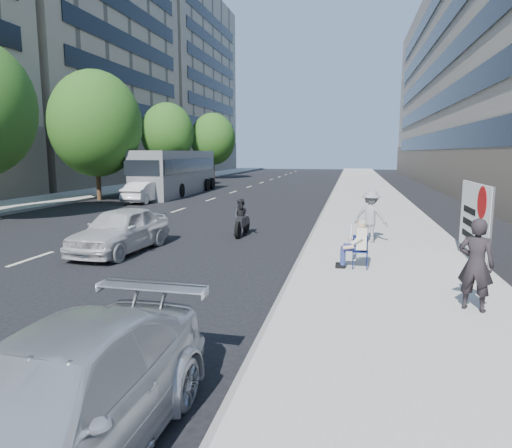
% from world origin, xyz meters
% --- Properties ---
extents(ground, '(160.00, 160.00, 0.00)m').
position_xyz_m(ground, '(0.00, 0.00, 0.00)').
color(ground, black).
rests_on(ground, ground).
extents(near_sidewalk, '(5.00, 120.00, 0.15)m').
position_xyz_m(near_sidewalk, '(4.00, 20.00, 0.07)').
color(near_sidewalk, '#9B9991').
rests_on(near_sidewalk, ground).
extents(far_sidewalk, '(4.50, 120.00, 0.15)m').
position_xyz_m(far_sidewalk, '(-16.75, 20.00, 0.07)').
color(far_sidewalk, '#9B9991').
rests_on(far_sidewalk, ground).
extents(far_bldg_mid, '(22.00, 26.00, 34.00)m').
position_xyz_m(far_bldg_mid, '(-30.00, 34.00, 17.00)').
color(far_bldg_mid, tan).
rests_on(far_bldg_mid, ground).
extents(far_bldg_north, '(22.00, 28.00, 28.00)m').
position_xyz_m(far_bldg_north, '(-30.00, 62.00, 14.00)').
color(far_bldg_north, tan).
rests_on(far_bldg_north, ground).
extents(tree_far_c, '(6.00, 6.00, 8.47)m').
position_xyz_m(tree_far_c, '(-13.70, 18.00, 5.02)').
color(tree_far_c, '#382616').
rests_on(tree_far_c, ground).
extents(tree_far_d, '(4.80, 4.80, 7.65)m').
position_xyz_m(tree_far_d, '(-13.70, 30.00, 4.89)').
color(tree_far_d, '#382616').
rests_on(tree_far_d, ground).
extents(tree_far_e, '(5.40, 5.40, 7.89)m').
position_xyz_m(tree_far_e, '(-13.70, 44.00, 4.78)').
color(tree_far_e, '#382616').
rests_on(tree_far_e, ground).
extents(seated_protester, '(0.83, 1.11, 1.31)m').
position_xyz_m(seated_protester, '(3.03, 2.32, 0.87)').
color(seated_protester, navy).
rests_on(seated_protester, near_sidewalk).
extents(jogger, '(1.31, 1.02, 1.78)m').
position_xyz_m(jogger, '(3.53, 6.04, 1.04)').
color(jogger, gray).
rests_on(jogger, near_sidewalk).
extents(pedestrian_woman, '(0.78, 0.67, 1.80)m').
position_xyz_m(pedestrian_woman, '(5.24, -0.55, 1.05)').
color(pedestrian_woman, black).
rests_on(pedestrian_woman, near_sidewalk).
extents(protest_banner, '(0.08, 3.06, 2.20)m').
position_xyz_m(protest_banner, '(6.18, 3.54, 1.40)').
color(protest_banner, '#4C4C4C').
rests_on(protest_banner, near_sidewalk).
extents(parked_sedan, '(2.08, 4.79, 1.37)m').
position_xyz_m(parked_sedan, '(0.05, -6.07, 0.69)').
color(parked_sedan, '#B1B4B9').
rests_on(parked_sedan, ground).
extents(white_sedan_near, '(1.99, 4.32, 1.44)m').
position_xyz_m(white_sedan_near, '(-4.35, 3.49, 0.72)').
color(white_sedan_near, silver).
rests_on(white_sedan_near, ground).
extents(white_sedan_mid, '(1.50, 4.07, 1.33)m').
position_xyz_m(white_sedan_mid, '(-10.08, 17.40, 0.67)').
color(white_sedan_mid, silver).
rests_on(white_sedan_mid, ground).
extents(motorcycle, '(0.70, 2.04, 1.42)m').
position_xyz_m(motorcycle, '(-1.21, 7.11, 0.64)').
color(motorcycle, black).
rests_on(motorcycle, ground).
extents(bus, '(2.92, 12.12, 3.30)m').
position_xyz_m(bus, '(-10.26, 23.41, 1.64)').
color(bus, slate).
rests_on(bus, ground).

